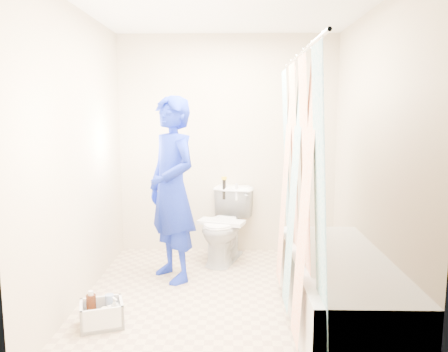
{
  "coord_description": "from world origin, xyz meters",
  "views": [
    {
      "loc": [
        0.06,
        -3.54,
        1.55
      ],
      "look_at": [
        -0.02,
        0.46,
        0.97
      ],
      "focal_mm": 35.0,
      "sensor_mm": 36.0,
      "label": 1
    }
  ],
  "objects_px": {
    "cleaning_caddy": "(103,315)",
    "toilet": "(225,225)",
    "plumber": "(172,189)",
    "bathtub": "(338,287)"
  },
  "relations": [
    {
      "from": "cleaning_caddy",
      "to": "toilet",
      "type": "bearing_deg",
      "value": 40.48
    },
    {
      "from": "toilet",
      "to": "plumber",
      "type": "height_order",
      "value": "plumber"
    },
    {
      "from": "toilet",
      "to": "plumber",
      "type": "distance_m",
      "value": 0.85
    },
    {
      "from": "cleaning_caddy",
      "to": "plumber",
      "type": "bearing_deg",
      "value": 49.02
    },
    {
      "from": "bathtub",
      "to": "plumber",
      "type": "relative_size",
      "value": 1.02
    },
    {
      "from": "toilet",
      "to": "cleaning_caddy",
      "type": "relative_size",
      "value": 2.08
    },
    {
      "from": "toilet",
      "to": "bathtub",
      "type": "bearing_deg",
      "value": -39.44
    },
    {
      "from": "toilet",
      "to": "cleaning_caddy",
      "type": "xyz_separation_m",
      "value": [
        -0.87,
        -1.46,
        -0.29
      ]
    },
    {
      "from": "bathtub",
      "to": "plumber",
      "type": "xyz_separation_m",
      "value": [
        -1.35,
        0.84,
        0.59
      ]
    },
    {
      "from": "toilet",
      "to": "plumber",
      "type": "xyz_separation_m",
      "value": [
        -0.48,
        -0.51,
        0.47
      ]
    }
  ]
}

